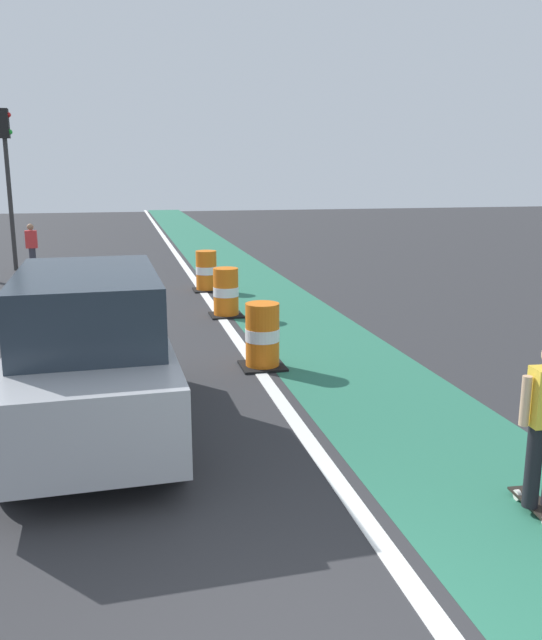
# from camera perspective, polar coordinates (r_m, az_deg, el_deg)

# --- Properties ---
(bike_lane_strip) EXTENTS (2.50, 80.00, 0.01)m
(bike_lane_strip) POSITION_cam_1_polar(r_m,az_deg,el_deg) (16.10, 0.27, 1.40)
(bike_lane_strip) COLOR #286B51
(bike_lane_strip) RESTS_ON ground
(lane_divider_stripe) EXTENTS (0.20, 80.00, 0.01)m
(lane_divider_stripe) POSITION_cam_1_polar(r_m,az_deg,el_deg) (15.83, -5.02, 1.15)
(lane_divider_stripe) COLOR silver
(lane_divider_stripe) RESTS_ON ground
(parked_suv_nearest) EXTENTS (2.01, 4.65, 2.04)m
(parked_suv_nearest) POSITION_cam_1_polar(r_m,az_deg,el_deg) (8.33, -15.39, -2.76)
(parked_suv_nearest) COLOR #9EA0A5
(parked_suv_nearest) RESTS_ON ground
(traffic_barrel_front) EXTENTS (0.73, 0.73, 1.09)m
(traffic_barrel_front) POSITION_cam_1_polar(r_m,az_deg,el_deg) (10.84, -0.75, -1.43)
(traffic_barrel_front) COLOR orange
(traffic_barrel_front) RESTS_ON ground
(traffic_barrel_mid) EXTENTS (0.73, 0.73, 1.09)m
(traffic_barrel_mid) POSITION_cam_1_polar(r_m,az_deg,el_deg) (14.73, -3.94, 2.38)
(traffic_barrel_mid) COLOR orange
(traffic_barrel_mid) RESTS_ON ground
(traffic_barrel_back) EXTENTS (0.73, 0.73, 1.09)m
(traffic_barrel_back) POSITION_cam_1_polar(r_m,az_deg,el_deg) (17.93, -5.65, 4.24)
(traffic_barrel_back) COLOR orange
(traffic_barrel_back) RESTS_ON ground
(traffic_light_corner) EXTENTS (0.41, 0.32, 5.10)m
(traffic_light_corner) POSITION_cam_1_polar(r_m,az_deg,el_deg) (22.98, -21.99, 12.71)
(traffic_light_corner) COLOR #2D2D2D
(traffic_light_corner) RESTS_ON ground
(pedestrian_waiting) EXTENTS (0.34, 0.20, 1.61)m
(pedestrian_waiting) POSITION_cam_1_polar(r_m,az_deg,el_deg) (21.73, -20.08, 5.91)
(pedestrian_waiting) COLOR #33333D
(pedestrian_waiting) RESTS_ON ground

